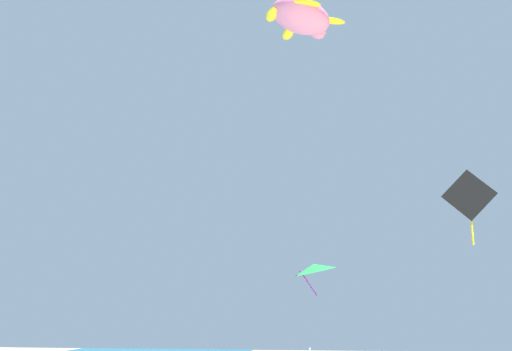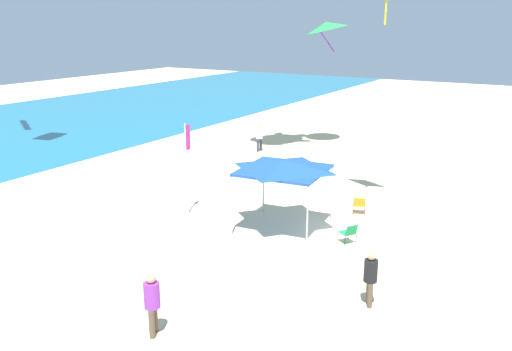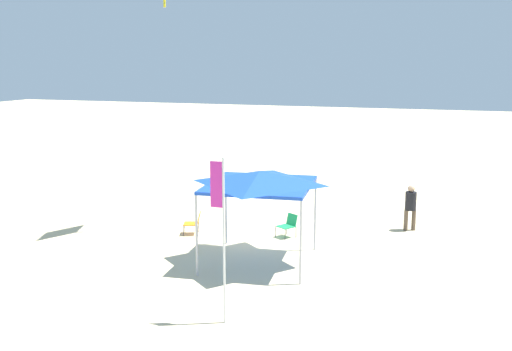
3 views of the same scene
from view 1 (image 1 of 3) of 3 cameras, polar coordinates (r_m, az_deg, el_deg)
kite_delta_green at (r=36.62m, az=5.84°, el=-9.17°), size 3.58×3.60×2.27m
kite_diamond_black at (r=26.79m, az=20.51°, el=-2.09°), size 0.42×2.34×3.37m
kite_turtle_pink at (r=33.39m, az=4.58°, el=15.44°), size 4.98×4.89×1.98m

